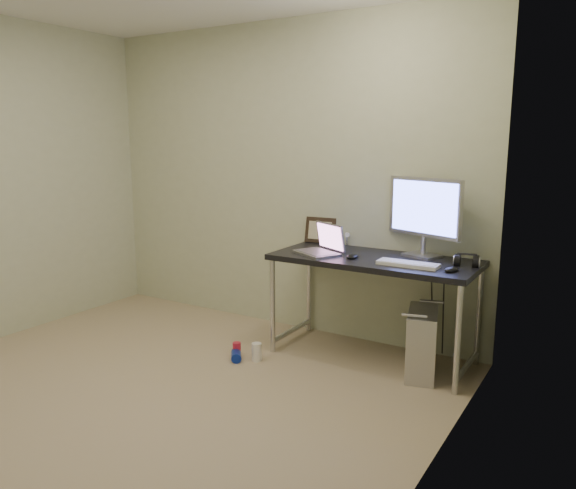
# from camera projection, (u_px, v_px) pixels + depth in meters

# --- Properties ---
(floor) EXTENTS (3.50, 3.50, 0.00)m
(floor) POSITION_uv_depth(u_px,v_px,m) (129.00, 404.00, 3.39)
(floor) COLOR tan
(floor) RESTS_ON ground
(wall_back) EXTENTS (3.50, 0.02, 2.50)m
(wall_back) POSITION_uv_depth(u_px,v_px,m) (282.00, 178.00, 4.62)
(wall_back) COLOR beige
(wall_back) RESTS_ON ground
(wall_right) EXTENTS (0.02, 3.50, 2.50)m
(wall_right) POSITION_uv_depth(u_px,v_px,m) (420.00, 222.00, 2.26)
(wall_right) COLOR beige
(wall_right) RESTS_ON ground
(desk) EXTENTS (1.44, 0.63, 0.75)m
(desk) POSITION_uv_depth(u_px,v_px,m) (374.00, 269.00, 3.98)
(desk) COLOR black
(desk) RESTS_ON ground
(tower_computer) EXTENTS (0.30, 0.47, 0.48)m
(tower_computer) POSITION_uv_depth(u_px,v_px,m) (422.00, 343.00, 3.77)
(tower_computer) COLOR #BABBBF
(tower_computer) RESTS_ON ground
(cable_a) EXTENTS (0.01, 0.16, 0.69)m
(cable_a) POSITION_uv_depth(u_px,v_px,m) (432.00, 303.00, 4.07)
(cable_a) COLOR black
(cable_a) RESTS_ON ground
(cable_b) EXTENTS (0.02, 0.11, 0.71)m
(cable_b) POSITION_uv_depth(u_px,v_px,m) (443.00, 308.00, 4.01)
(cable_b) COLOR black
(cable_b) RESTS_ON ground
(can_red) EXTENTS (0.08, 0.08, 0.11)m
(can_red) POSITION_uv_depth(u_px,v_px,m) (237.00, 350.00, 4.10)
(can_red) COLOR red
(can_red) RESTS_ON ground
(can_white) EXTENTS (0.09, 0.09, 0.13)m
(can_white) POSITION_uv_depth(u_px,v_px,m) (257.00, 352.00, 4.03)
(can_white) COLOR white
(can_white) RESTS_ON ground
(can_blue) EXTENTS (0.14, 0.15, 0.07)m
(can_blue) POSITION_uv_depth(u_px,v_px,m) (236.00, 356.00, 4.04)
(can_blue) COLOR #0E279D
(can_blue) RESTS_ON ground
(laptop) EXTENTS (0.40, 0.37, 0.22)m
(laptop) POSITION_uv_depth(u_px,v_px,m) (322.00, 247.00, 4.08)
(laptop) COLOR #BCBBC2
(laptop) RESTS_ON desk
(monitor) EXTENTS (0.57, 0.25, 0.56)m
(monitor) POSITION_uv_depth(u_px,v_px,m) (424.00, 211.00, 3.93)
(monitor) COLOR #BCBBC2
(monitor) RESTS_ON desk
(keyboard) EXTENTS (0.40, 0.13, 0.02)m
(keyboard) POSITION_uv_depth(u_px,v_px,m) (408.00, 264.00, 3.70)
(keyboard) COLOR white
(keyboard) RESTS_ON desk
(mouse_right) EXTENTS (0.10, 0.13, 0.04)m
(mouse_right) POSITION_uv_depth(u_px,v_px,m) (451.00, 269.00, 3.54)
(mouse_right) COLOR black
(mouse_right) RESTS_ON desk
(mouse_left) EXTENTS (0.08, 0.12, 0.04)m
(mouse_left) POSITION_uv_depth(u_px,v_px,m) (353.00, 255.00, 3.93)
(mouse_left) COLOR black
(mouse_left) RESTS_ON desk
(headphones) EXTENTS (0.17, 0.10, 0.11)m
(headphones) POSITION_uv_depth(u_px,v_px,m) (467.00, 262.00, 3.69)
(headphones) COLOR black
(headphones) RESTS_ON desk
(picture_frame) EXTENTS (0.26, 0.10, 0.21)m
(picture_frame) POSITION_uv_depth(u_px,v_px,m) (321.00, 230.00, 4.48)
(picture_frame) COLOR black
(picture_frame) RESTS_ON desk
(webcam) EXTENTS (0.04, 0.04, 0.11)m
(webcam) POSITION_uv_depth(u_px,v_px,m) (347.00, 236.00, 4.36)
(webcam) COLOR silver
(webcam) RESTS_ON desk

